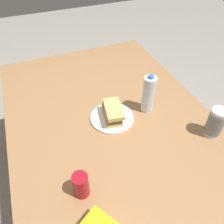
{
  "coord_description": "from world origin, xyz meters",
  "views": [
    {
      "loc": [
        0.84,
        -0.33,
        1.65
      ],
      "look_at": [
        0.01,
        0.01,
        0.79
      ],
      "focal_mm": 36.08,
      "sensor_mm": 36.0,
      "label": 1
    }
  ],
  "objects_px": {
    "paper_plate": "(112,118)",
    "plastic_cup_stack": "(215,123)",
    "soda_can_red": "(81,185)",
    "water_bottle_tall": "(148,94)",
    "sandwich": "(112,112)",
    "dining_table": "(111,127)"
  },
  "relations": [
    {
      "from": "paper_plate",
      "to": "plastic_cup_stack",
      "type": "bearing_deg",
      "value": 55.62
    },
    {
      "from": "dining_table",
      "to": "plastic_cup_stack",
      "type": "bearing_deg",
      "value": 55.4
    },
    {
      "from": "sandwich",
      "to": "water_bottle_tall",
      "type": "height_order",
      "value": "water_bottle_tall"
    },
    {
      "from": "paper_plate",
      "to": "sandwich",
      "type": "xyz_separation_m",
      "value": [
        0.0,
        0.0,
        0.05
      ]
    },
    {
      "from": "sandwich",
      "to": "plastic_cup_stack",
      "type": "height_order",
      "value": "plastic_cup_stack"
    },
    {
      "from": "water_bottle_tall",
      "to": "plastic_cup_stack",
      "type": "height_order",
      "value": "water_bottle_tall"
    },
    {
      "from": "soda_can_red",
      "to": "water_bottle_tall",
      "type": "xyz_separation_m",
      "value": [
        -0.36,
        0.5,
        0.05
      ]
    },
    {
      "from": "dining_table",
      "to": "sandwich",
      "type": "xyz_separation_m",
      "value": [
        0.01,
        0.01,
        0.13
      ]
    },
    {
      "from": "dining_table",
      "to": "sandwich",
      "type": "bearing_deg",
      "value": 34.69
    },
    {
      "from": "paper_plate",
      "to": "soda_can_red",
      "type": "xyz_separation_m",
      "value": [
        0.36,
        -0.28,
        0.05
      ]
    },
    {
      "from": "water_bottle_tall",
      "to": "plastic_cup_stack",
      "type": "distance_m",
      "value": 0.37
    },
    {
      "from": "dining_table",
      "to": "water_bottle_tall",
      "type": "xyz_separation_m",
      "value": [
        0.01,
        0.22,
        0.19
      ]
    },
    {
      "from": "dining_table",
      "to": "water_bottle_tall",
      "type": "relative_size",
      "value": 6.84
    },
    {
      "from": "dining_table",
      "to": "paper_plate",
      "type": "height_order",
      "value": "paper_plate"
    },
    {
      "from": "soda_can_red",
      "to": "water_bottle_tall",
      "type": "relative_size",
      "value": 0.51
    },
    {
      "from": "paper_plate",
      "to": "sandwich",
      "type": "distance_m",
      "value": 0.05
    },
    {
      "from": "paper_plate",
      "to": "water_bottle_tall",
      "type": "bearing_deg",
      "value": 88.15
    },
    {
      "from": "sandwich",
      "to": "plastic_cup_stack",
      "type": "distance_m",
      "value": 0.53
    },
    {
      "from": "dining_table",
      "to": "soda_can_red",
      "type": "height_order",
      "value": "soda_can_red"
    },
    {
      "from": "sandwich",
      "to": "water_bottle_tall",
      "type": "bearing_deg",
      "value": 89.21
    },
    {
      "from": "soda_can_red",
      "to": "sandwich",
      "type": "bearing_deg",
      "value": 141.6
    },
    {
      "from": "sandwich",
      "to": "water_bottle_tall",
      "type": "distance_m",
      "value": 0.22
    }
  ]
}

